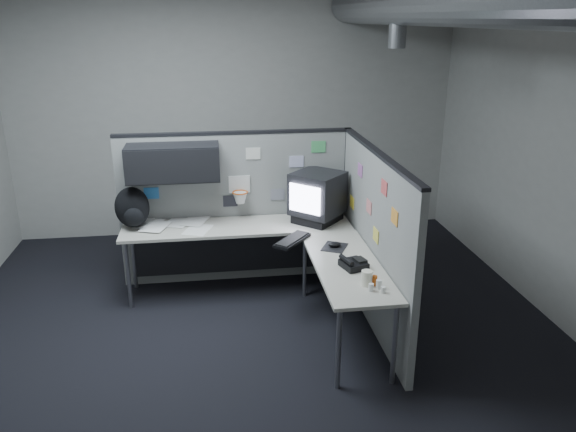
{
  "coord_description": "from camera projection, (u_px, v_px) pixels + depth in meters",
  "views": [
    {
      "loc": [
        -0.33,
        -4.36,
        2.72
      ],
      "look_at": [
        0.33,
        0.35,
        1.03
      ],
      "focal_mm": 35.0,
      "sensor_mm": 36.0,
      "label": 1
    }
  ],
  "objects": [
    {
      "name": "cup",
      "position": [
        367.0,
        278.0,
        4.39
      ],
      "size": [
        0.1,
        0.1,
        0.12
      ],
      "primitive_type": "cylinder",
      "rotation": [
        0.0,
        0.0,
        -0.19
      ],
      "color": "silver",
      "rests_on": "desk"
    },
    {
      "name": "room",
      "position": [
        322.0,
        101.0,
        4.39
      ],
      "size": [
        5.62,
        5.62,
        3.22
      ],
      "color": "black",
      "rests_on": "ground"
    },
    {
      "name": "keyboard",
      "position": [
        292.0,
        240.0,
        5.25
      ],
      "size": [
        0.4,
        0.44,
        0.04
      ],
      "rotation": [
        0.0,
        0.0,
        0.11
      ],
      "color": "black",
      "rests_on": "desk"
    },
    {
      "name": "partition_right",
      "position": [
        374.0,
        239.0,
        5.09
      ],
      "size": [
        0.07,
        2.23,
        1.63
      ],
      "color": "gray",
      "rests_on": "ground"
    },
    {
      "name": "phone",
      "position": [
        353.0,
        264.0,
        4.7
      ],
      "size": [
        0.24,
        0.25,
        0.1
      ],
      "rotation": [
        0.0,
        0.0,
        0.12
      ],
      "color": "black",
      "rests_on": "desk"
    },
    {
      "name": "desk",
      "position": [
        264.0,
        245.0,
        5.48
      ],
      "size": [
        2.31,
        2.11,
        0.73
      ],
      "color": "#B5B2A3",
      "rests_on": "ground"
    },
    {
      "name": "partition_back",
      "position": [
        220.0,
        194.0,
        5.8
      ],
      "size": [
        2.44,
        0.42,
        1.63
      ],
      "color": "gray",
      "rests_on": "ground"
    },
    {
      "name": "backpack",
      "position": [
        132.0,
        208.0,
        5.55
      ],
      "size": [
        0.37,
        0.35,
        0.42
      ],
      "rotation": [
        0.0,
        0.0,
        -0.15
      ],
      "color": "black",
      "rests_on": "desk"
    },
    {
      "name": "papers",
      "position": [
        170.0,
        223.0,
        5.7
      ],
      "size": [
        0.87,
        0.77,
        0.02
      ],
      "rotation": [
        0.0,
        0.0,
        -0.34
      ],
      "color": "white",
      "rests_on": "desk"
    },
    {
      "name": "mouse",
      "position": [
        335.0,
        246.0,
        5.12
      ],
      "size": [
        0.29,
        0.31,
        0.05
      ],
      "rotation": [
        0.0,
        0.0,
        0.31
      ],
      "color": "black",
      "rests_on": "desk"
    },
    {
      "name": "bottles",
      "position": [
        376.0,
        285.0,
        4.34
      ],
      "size": [
        0.13,
        0.18,
        0.08
      ],
      "rotation": [
        0.0,
        0.0,
        -0.25
      ],
      "color": "silver",
      "rests_on": "desk"
    },
    {
      "name": "monitor",
      "position": [
        317.0,
        197.0,
        5.71
      ],
      "size": [
        0.64,
        0.64,
        0.52
      ],
      "rotation": [
        0.0,
        0.0,
        0.04
      ],
      "color": "black",
      "rests_on": "desk"
    }
  ]
}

